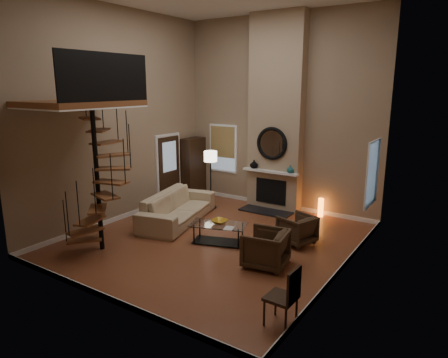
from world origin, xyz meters
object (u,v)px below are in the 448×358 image
Objects in this scene: hutch at (193,168)px; armchair_near at (299,230)px; side_chair at (286,294)px; floor_lamp at (211,161)px; sofa at (178,207)px; accent_lamp at (321,208)px; armchair_far at (269,249)px; coffee_table at (218,231)px.

hutch is 2.65× the size of armchair_near.
floor_lamp is at bearing 135.86° from side_chair.
floor_lamp reaches higher than sofa.
accent_lamp is at bearing -64.25° from sofa.
sofa is at bearing -117.06° from armchair_far.
sofa is 3.76× the size of armchair_near.
armchair_far reaches higher than armchair_near.
floor_lamp is at bearing -31.46° from hutch.
armchair_far is at bearing 124.05° from side_chair.
hutch is at bearing -135.46° from armchair_far.
sofa is at bearing 147.84° from side_chair.
hutch is 4.99m from armchair_near.
accent_lamp is at bearing 67.71° from coffee_table.
coffee_table is at bearing -112.29° from accent_lamp.
floor_lamp is (-3.32, 1.21, 1.06)m from armchair_near.
side_chair is (2.70, -2.17, 0.24)m from coffee_table.
sofa is 1.60× the size of floor_lamp.
armchair_near is 3.69m from floor_lamp.
accent_lamp is (1.29, 3.14, -0.03)m from coffee_table.
hutch is at bearing 138.26° from side_chair.
hutch is at bearing 135.73° from coffee_table.
armchair_near is 2.25m from accent_lamp.
sofa is 2.87× the size of side_chair.
armchair_far is 0.89× the size of side_chair.
side_chair is (1.16, -1.72, 0.17)m from armchair_far.
accent_lamp is (-0.25, 3.58, -0.10)m from armchair_far.
side_chair is (5.65, -5.04, -0.42)m from hutch.
armchair_far is 3.60m from accent_lamp.
coffee_table is 1.48× the size of side_chair.
sofa is 3.35m from armchair_near.
coffee_table is 2.95m from floor_lamp.
armchair_near is 0.43× the size of floor_lamp.
hutch is at bearing -176.43° from accent_lamp.
sofa reaches higher than armchair_near.
armchair_far is (4.49, -3.32, -0.60)m from hutch.
side_chair reaches higher than coffee_table.
sofa is 5.17× the size of accent_lamp.
armchair_near is 0.76× the size of side_chair.
armchair_near is 1.37× the size of accent_lamp.
accent_lamp is (-0.31, 2.23, -0.10)m from armchair_near.
armchair_near is at bearing 168.52° from armchair_far.
coffee_table is at bearing -41.68° from armchair_near.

